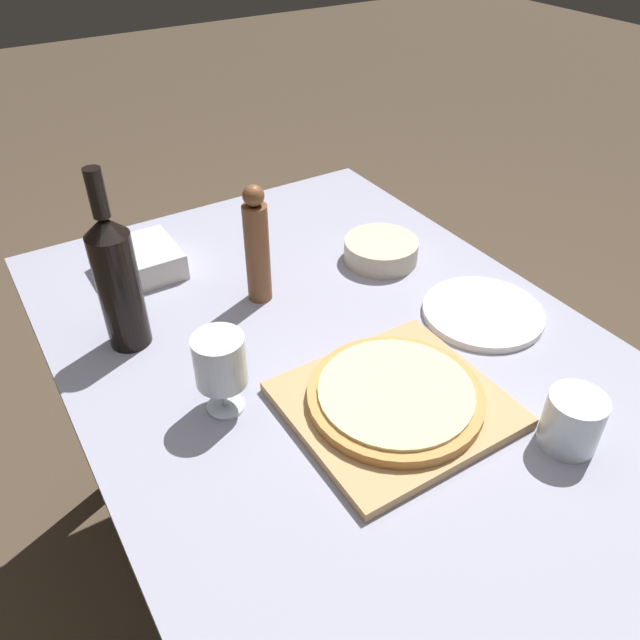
{
  "coord_description": "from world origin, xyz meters",
  "views": [
    {
      "loc": [
        -0.48,
        -0.64,
        1.48
      ],
      "look_at": [
        -0.03,
        0.09,
        0.83
      ],
      "focal_mm": 35.0,
      "sensor_mm": 36.0,
      "label": 1
    }
  ],
  "objects_px": {
    "pizza": "(395,395)",
    "wine_glass": "(220,362)",
    "small_bowl": "(381,250)",
    "pepper_mill": "(257,247)",
    "wine_bottle": "(117,280)"
  },
  "relations": [
    {
      "from": "wine_bottle",
      "to": "wine_glass",
      "type": "bearing_deg",
      "value": -73.22
    },
    {
      "from": "pepper_mill",
      "to": "small_bowl",
      "type": "height_order",
      "value": "pepper_mill"
    },
    {
      "from": "wine_bottle",
      "to": "small_bowl",
      "type": "bearing_deg",
      "value": -1.49
    },
    {
      "from": "pizza",
      "to": "wine_glass",
      "type": "distance_m",
      "value": 0.28
    },
    {
      "from": "pizza",
      "to": "wine_glass",
      "type": "xyz_separation_m",
      "value": [
        -0.23,
        0.14,
        0.07
      ]
    },
    {
      "from": "wine_glass",
      "to": "small_bowl",
      "type": "xyz_separation_m",
      "value": [
        0.47,
        0.23,
        -0.07
      ]
    },
    {
      "from": "pizza",
      "to": "small_bowl",
      "type": "xyz_separation_m",
      "value": [
        0.25,
        0.37,
        -0.01
      ]
    },
    {
      "from": "pizza",
      "to": "small_bowl",
      "type": "height_order",
      "value": "small_bowl"
    },
    {
      "from": "pepper_mill",
      "to": "small_bowl",
      "type": "distance_m",
      "value": 0.3
    },
    {
      "from": "wine_glass",
      "to": "pepper_mill",
      "type": "bearing_deg",
      "value": 52.05
    },
    {
      "from": "wine_glass",
      "to": "small_bowl",
      "type": "relative_size",
      "value": 0.89
    },
    {
      "from": "wine_glass",
      "to": "wine_bottle",
      "type": "bearing_deg",
      "value": 106.78
    },
    {
      "from": "pizza",
      "to": "small_bowl",
      "type": "distance_m",
      "value": 0.45
    },
    {
      "from": "wine_bottle",
      "to": "wine_glass",
      "type": "relative_size",
      "value": 2.35
    },
    {
      "from": "pizza",
      "to": "wine_bottle",
      "type": "bearing_deg",
      "value": 127.77
    }
  ]
}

